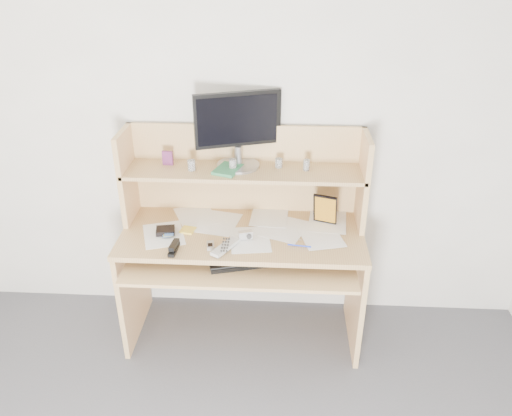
# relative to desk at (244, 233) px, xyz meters

# --- Properties ---
(back_wall) EXTENTS (3.60, 0.04, 2.50)m
(back_wall) POSITION_rel_desk_xyz_m (0.00, 0.24, 0.56)
(back_wall) COLOR silver
(back_wall) RESTS_ON floor
(desk) EXTENTS (1.40, 0.70, 1.30)m
(desk) POSITION_rel_desk_xyz_m (0.00, 0.00, 0.00)
(desk) COLOR tan
(desk) RESTS_ON floor
(paper_clutter) EXTENTS (1.32, 0.54, 0.01)m
(paper_clutter) POSITION_rel_desk_xyz_m (0.00, -0.08, 0.06)
(paper_clutter) COLOR white
(paper_clutter) RESTS_ON desk
(keyboard) EXTENTS (0.51, 0.29, 0.03)m
(keyboard) POSITION_rel_desk_xyz_m (0.06, -0.22, -0.03)
(keyboard) COLOR black
(keyboard) RESTS_ON desk
(tv_remote) EXTENTS (0.15, 0.20, 0.02)m
(tv_remote) POSITION_rel_desk_xyz_m (-0.08, -0.27, 0.07)
(tv_remote) COLOR #AAAAA5
(tv_remote) RESTS_ON paper_clutter
(flip_phone) EXTENTS (0.05, 0.08, 0.02)m
(flip_phone) POSITION_rel_desk_xyz_m (-0.16, -0.25, 0.07)
(flip_phone) COLOR #A2A2A4
(flip_phone) RESTS_ON paper_clutter
(stapler) EXTENTS (0.04, 0.14, 0.04)m
(stapler) POSITION_rel_desk_xyz_m (-0.36, -0.30, 0.08)
(stapler) COLOR black
(stapler) RESTS_ON paper_clutter
(wallet) EXTENTS (0.12, 0.10, 0.03)m
(wallet) POSITION_rel_desk_xyz_m (-0.44, -0.12, 0.07)
(wallet) COLOR black
(wallet) RESTS_ON paper_clutter
(sticky_note_pad) EXTENTS (0.09, 0.09, 0.01)m
(sticky_note_pad) POSITION_rel_desk_xyz_m (-0.32, -0.08, 0.06)
(sticky_note_pad) COLOR #E8ED3E
(sticky_note_pad) RESTS_ON desk
(digital_camera) EXTENTS (0.08, 0.05, 0.05)m
(digital_camera) POSITION_rel_desk_xyz_m (0.02, -0.16, 0.09)
(digital_camera) COLOR #BDBDBF
(digital_camera) RESTS_ON paper_clutter
(game_case) EXTENTS (0.14, 0.06, 0.19)m
(game_case) POSITION_rel_desk_xyz_m (0.48, 0.04, 0.16)
(game_case) COLOR black
(game_case) RESTS_ON paper_clutter
(blue_pen) EXTENTS (0.13, 0.03, 0.01)m
(blue_pen) POSITION_rel_desk_xyz_m (0.33, -0.22, 0.07)
(blue_pen) COLOR #1933C2
(blue_pen) RESTS_ON paper_clutter
(card_box) EXTENTS (0.06, 0.02, 0.08)m
(card_box) POSITION_rel_desk_xyz_m (-0.45, 0.11, 0.43)
(card_box) COLOR maroon
(card_box) RESTS_ON desk
(shelf_book) EXTENTS (0.18, 0.21, 0.02)m
(shelf_book) POSITION_rel_desk_xyz_m (-0.09, 0.05, 0.40)
(shelf_book) COLOR #317B4E
(shelf_book) RESTS_ON desk
(chip_stack_a) EXTENTS (0.06, 0.06, 0.06)m
(chip_stack_a) POSITION_rel_desk_xyz_m (-0.30, 0.04, 0.42)
(chip_stack_a) COLOR black
(chip_stack_a) RESTS_ON desk
(chip_stack_b) EXTENTS (0.05, 0.05, 0.07)m
(chip_stack_b) POSITION_rel_desk_xyz_m (-0.06, 0.06, 0.42)
(chip_stack_b) COLOR silver
(chip_stack_b) RESTS_ON desk
(chip_stack_c) EXTENTS (0.05, 0.05, 0.05)m
(chip_stack_c) POSITION_rel_desk_xyz_m (0.20, 0.11, 0.41)
(chip_stack_c) COLOR black
(chip_stack_c) RESTS_ON desk
(chip_stack_d) EXTENTS (0.04, 0.04, 0.06)m
(chip_stack_d) POSITION_rel_desk_xyz_m (0.36, 0.08, 0.42)
(chip_stack_d) COLOR white
(chip_stack_d) RESTS_ON desk
(monitor) EXTENTS (0.48, 0.25, 0.43)m
(monitor) POSITION_rel_desk_xyz_m (-0.04, 0.14, 0.62)
(monitor) COLOR #9D9DA1
(monitor) RESTS_ON desk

